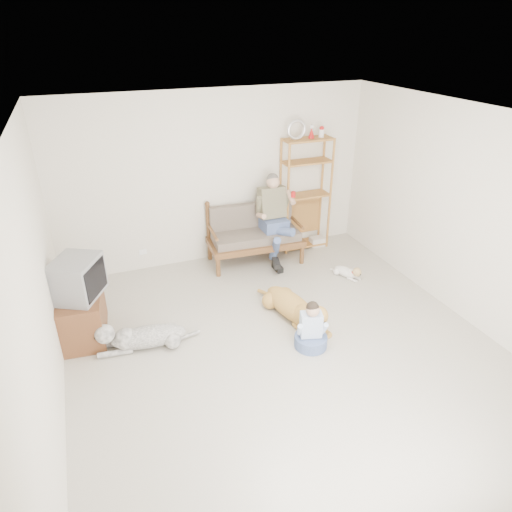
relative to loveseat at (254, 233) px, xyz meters
name	(u,v)px	position (x,y,z in m)	size (l,w,h in m)	color
floor	(287,352)	(-0.50, -2.40, -0.49)	(5.50, 5.50, 0.00)	beige
ceiling	(296,123)	(-0.50, -2.40, 2.21)	(5.50, 5.50, 0.00)	silver
wall_back	(216,179)	(-0.50, 0.35, 0.86)	(5.00, 5.00, 0.00)	silver
wall_front	(499,456)	(-0.50, -5.15, 0.86)	(5.00, 5.00, 0.00)	silver
wall_left	(36,298)	(-3.00, -2.40, 0.86)	(5.50, 5.50, 0.00)	silver
wall_right	(473,219)	(2.00, -2.40, 0.86)	(5.50, 5.50, 0.00)	silver
loveseat	(254,233)	(0.00, 0.00, 0.00)	(1.54, 0.80, 0.95)	brown
man	(276,225)	(0.29, -0.22, 0.18)	(0.55, 0.78, 1.27)	#4F5F92
etagere	(305,194)	(0.98, 0.15, 0.49)	(0.84, 0.37, 2.21)	olive
book_stack	(317,241)	(1.23, 0.09, -0.41)	(0.25, 0.18, 0.16)	white
tv_stand	(82,315)	(-2.73, -1.15, -0.19)	(0.59, 0.95, 0.60)	brown
crt_tv	(77,278)	(-2.69, -1.20, 0.36)	(0.69, 0.73, 0.49)	gray
wall_outlet	(143,252)	(-1.75, 0.34, -0.19)	(0.12, 0.02, 0.08)	white
golden_retriever	(296,308)	(-0.11, -1.82, -0.31)	(0.55, 1.42, 0.44)	#BB8640
shaggy_dog	(139,337)	(-2.12, -1.65, -0.33)	(1.31, 0.40, 0.39)	white
terrier	(349,272)	(1.15, -1.10, -0.39)	(0.31, 0.54, 0.22)	white
child	(311,331)	(-0.18, -2.38, -0.26)	(0.40, 0.40, 0.63)	#4F5F92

